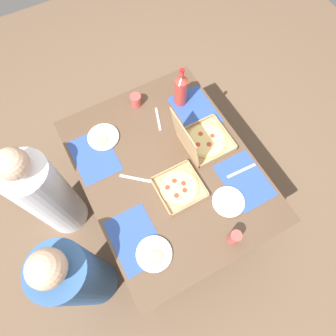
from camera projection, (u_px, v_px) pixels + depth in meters
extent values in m
plane|color=brown|center=(168.00, 203.00, 2.58)|extent=(6.00, 6.00, 0.00)
cylinder|color=#3F3328|center=(268.00, 231.00, 2.12)|extent=(0.07, 0.07, 0.70)
cylinder|color=#3F3328|center=(182.00, 105.00, 2.58)|extent=(0.07, 0.07, 0.70)
cylinder|color=#3F3328|center=(150.00, 300.00, 1.94)|extent=(0.07, 0.07, 0.70)
cylinder|color=#3F3328|center=(79.00, 151.00, 2.39)|extent=(0.07, 0.07, 0.70)
cube|color=brown|center=(168.00, 169.00, 1.92)|extent=(1.37, 1.07, 0.03)
cube|color=#2D4C9E|center=(245.00, 180.00, 1.87)|extent=(0.36, 0.26, 0.00)
cube|color=#2D4C9E|center=(195.00, 110.00, 2.10)|extent=(0.36, 0.26, 0.00)
cube|color=#2D4C9E|center=(135.00, 239.00, 1.72)|extent=(0.36, 0.26, 0.00)
cube|color=#2D4C9E|center=(94.00, 156.00, 1.95)|extent=(0.36, 0.26, 0.00)
cube|color=tan|center=(206.00, 141.00, 1.99)|extent=(0.30, 0.30, 0.01)
cube|color=tan|center=(218.00, 157.00, 1.92)|extent=(0.01, 0.30, 0.03)
cube|color=tan|center=(195.00, 124.00, 2.03)|extent=(0.01, 0.30, 0.03)
cube|color=tan|center=(225.00, 131.00, 2.00)|extent=(0.30, 0.01, 0.03)
cube|color=tan|center=(188.00, 149.00, 1.94)|extent=(0.30, 0.01, 0.03)
cylinder|color=#E0B76B|center=(206.00, 141.00, 1.98)|extent=(0.26, 0.26, 0.01)
cylinder|color=#EFD67F|center=(207.00, 140.00, 1.97)|extent=(0.24, 0.24, 0.00)
cylinder|color=red|center=(201.00, 134.00, 1.99)|extent=(0.03, 0.03, 0.00)
cylinder|color=red|center=(198.00, 144.00, 1.96)|extent=(0.03, 0.03, 0.00)
cylinder|color=red|center=(209.00, 144.00, 1.96)|extent=(0.03, 0.03, 0.00)
cylinder|color=red|center=(212.00, 136.00, 1.98)|extent=(0.03, 0.03, 0.00)
cube|color=tan|center=(185.00, 139.00, 1.79)|extent=(0.30, 0.05, 0.30)
cube|color=tan|center=(179.00, 188.00, 1.85)|extent=(0.28, 0.28, 0.01)
cube|color=tan|center=(190.00, 206.00, 1.78)|extent=(0.01, 0.28, 0.03)
cube|color=tan|center=(169.00, 170.00, 1.88)|extent=(0.01, 0.28, 0.03)
cube|color=tan|center=(198.00, 178.00, 1.86)|extent=(0.28, 0.01, 0.03)
cube|color=tan|center=(160.00, 197.00, 1.81)|extent=(0.28, 0.01, 0.03)
cylinder|color=#E0B76B|center=(179.00, 188.00, 1.84)|extent=(0.24, 0.24, 0.01)
cylinder|color=#EFD67F|center=(179.00, 187.00, 1.83)|extent=(0.22, 0.22, 0.00)
cylinder|color=red|center=(174.00, 181.00, 1.85)|extent=(0.03, 0.03, 0.00)
cylinder|color=red|center=(167.00, 187.00, 1.83)|extent=(0.03, 0.03, 0.00)
cylinder|color=red|center=(177.00, 195.00, 1.81)|extent=(0.03, 0.03, 0.00)
cylinder|color=red|center=(185.00, 190.00, 1.82)|extent=(0.03, 0.03, 0.00)
cylinder|color=red|center=(183.00, 183.00, 1.84)|extent=(0.03, 0.03, 0.00)
cylinder|color=white|center=(154.00, 254.00, 1.68)|extent=(0.20, 0.20, 0.01)
cylinder|color=white|center=(154.00, 254.00, 1.68)|extent=(0.21, 0.21, 0.01)
cylinder|color=#E0B76B|center=(157.00, 257.00, 1.66)|extent=(0.08, 0.08, 0.01)
cylinder|color=#EFD67F|center=(157.00, 257.00, 1.66)|extent=(0.07, 0.07, 0.00)
cylinder|color=white|center=(228.00, 202.00, 1.81)|extent=(0.19, 0.19, 0.01)
cylinder|color=white|center=(228.00, 202.00, 1.80)|extent=(0.20, 0.20, 0.01)
cylinder|color=white|center=(103.00, 137.00, 2.00)|extent=(0.20, 0.20, 0.01)
cylinder|color=white|center=(103.00, 137.00, 1.99)|extent=(0.21, 0.21, 0.01)
cylinder|color=#E0B76B|center=(102.00, 140.00, 1.98)|extent=(0.09, 0.09, 0.01)
cylinder|color=#EFD67F|center=(102.00, 139.00, 1.97)|extent=(0.07, 0.07, 0.00)
cylinder|color=#B2382D|center=(181.00, 92.00, 2.03)|extent=(0.09, 0.09, 0.22)
cone|color=#B2382D|center=(182.00, 79.00, 1.91)|extent=(0.09, 0.09, 0.04)
cylinder|color=#B2382D|center=(182.00, 74.00, 1.87)|extent=(0.03, 0.03, 0.06)
cylinder|color=red|center=(182.00, 70.00, 1.84)|extent=(0.03, 0.03, 0.01)
cylinder|color=#BF4742|center=(136.00, 100.00, 2.08)|extent=(0.08, 0.08, 0.09)
cylinder|color=#BF4742|center=(235.00, 237.00, 1.67)|extent=(0.07, 0.07, 0.11)
cube|color=#B7B7BC|center=(158.00, 119.00, 2.06)|extent=(0.19, 0.08, 0.00)
cube|color=#B7B7BC|center=(136.00, 179.00, 1.88)|extent=(0.15, 0.17, 0.00)
cube|color=#B7B7BC|center=(241.00, 171.00, 1.90)|extent=(0.03, 0.21, 0.00)
cylinder|color=#33598C|center=(81.00, 278.00, 1.87)|extent=(0.32, 0.32, 0.97)
sphere|color=#D1A889|center=(46.00, 268.00, 1.34)|extent=(0.19, 0.19, 0.19)
cylinder|color=white|center=(50.00, 197.00, 2.11)|extent=(0.32, 0.32, 0.92)
sphere|color=#D1A889|center=(12.00, 164.00, 1.60)|extent=(0.19, 0.19, 0.19)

